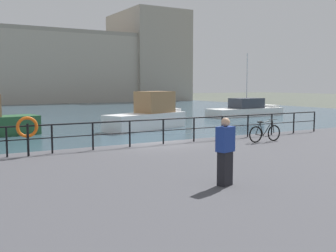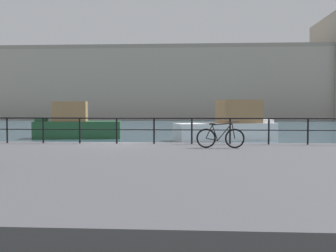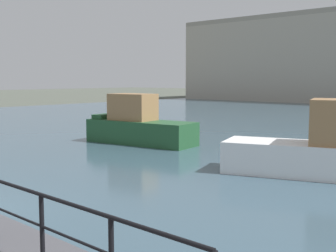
{
  "view_description": "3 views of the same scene",
  "coord_description": "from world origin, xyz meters",
  "px_view_note": "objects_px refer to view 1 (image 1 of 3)",
  "views": [
    {
      "loc": [
        -8.44,
        -15.53,
        3.27
      ],
      "look_at": [
        3.17,
        4.32,
        0.94
      ],
      "focal_mm": 43.53,
      "sensor_mm": 36.0,
      "label": 1
    },
    {
      "loc": [
        3.25,
        -18.22,
        2.31
      ],
      "look_at": [
        1.71,
        5.12,
        1.25
      ],
      "focal_mm": 45.76,
      "sensor_mm": 36.0,
      "label": 2
    },
    {
      "loc": [
        11.76,
        -4.12,
        3.5
      ],
      "look_at": [
        2.22,
        6.29,
        1.99
      ],
      "focal_mm": 47.38,
      "sensor_mm": 36.0,
      "label": 3
    }
  ],
  "objects_px": {
    "moored_green_narrowboat": "(246,110)",
    "moored_white_yacht": "(149,115)",
    "harbor_building": "(23,66)",
    "parked_bicycle": "(265,133)",
    "standing_person": "(225,151)",
    "life_ring_stand": "(27,128)"
  },
  "relations": [
    {
      "from": "moored_green_narrowboat",
      "to": "moored_white_yacht",
      "type": "xyz_separation_m",
      "value": [
        -14.6,
        -5.94,
        0.36
      ]
    },
    {
      "from": "moored_white_yacht",
      "to": "harbor_building",
      "type": "bearing_deg",
      "value": 69.22
    },
    {
      "from": "harbor_building",
      "to": "parked_bicycle",
      "type": "height_order",
      "value": "harbor_building"
    },
    {
      "from": "moored_white_yacht",
      "to": "standing_person",
      "type": "distance_m",
      "value": 20.46
    },
    {
      "from": "moored_green_narrowboat",
      "to": "parked_bicycle",
      "type": "bearing_deg",
      "value": -132.81
    },
    {
      "from": "moored_white_yacht",
      "to": "parked_bicycle",
      "type": "relative_size",
      "value": 4.06
    },
    {
      "from": "harbor_building",
      "to": "moored_green_narrowboat",
      "type": "xyz_separation_m",
      "value": [
        13.61,
        -45.61,
        -6.1
      ]
    },
    {
      "from": "moored_white_yacht",
      "to": "standing_person",
      "type": "relative_size",
      "value": 4.25
    },
    {
      "from": "harbor_building",
      "to": "moored_white_yacht",
      "type": "bearing_deg",
      "value": -91.1
    },
    {
      "from": "harbor_building",
      "to": "life_ring_stand",
      "type": "xyz_separation_m",
      "value": [
        -12.13,
        -63.65,
        -5.04
      ]
    },
    {
      "from": "parked_bicycle",
      "to": "standing_person",
      "type": "distance_m",
      "value": 8.27
    },
    {
      "from": "moored_white_yacht",
      "to": "life_ring_stand",
      "type": "relative_size",
      "value": 5.15
    },
    {
      "from": "life_ring_stand",
      "to": "standing_person",
      "type": "bearing_deg",
      "value": -63.83
    },
    {
      "from": "standing_person",
      "to": "harbor_building",
      "type": "bearing_deg",
      "value": -21.66
    },
    {
      "from": "moored_green_narrowboat",
      "to": "moored_white_yacht",
      "type": "bearing_deg",
      "value": -161.36
    },
    {
      "from": "parked_bicycle",
      "to": "standing_person",
      "type": "xyz_separation_m",
      "value": [
        -6.36,
        -5.26,
        0.47
      ]
    },
    {
      "from": "parked_bicycle",
      "to": "life_ring_stand",
      "type": "xyz_separation_m",
      "value": [
        -9.7,
        1.55,
        0.59
      ]
    },
    {
      "from": "moored_white_yacht",
      "to": "parked_bicycle",
      "type": "bearing_deg",
      "value": -115.71
    },
    {
      "from": "harbor_building",
      "to": "moored_white_yacht",
      "type": "height_order",
      "value": "harbor_building"
    },
    {
      "from": "life_ring_stand",
      "to": "harbor_building",
      "type": "bearing_deg",
      "value": 79.21
    },
    {
      "from": "moored_white_yacht",
      "to": "standing_person",
      "type": "xyz_separation_m",
      "value": [
        -7.8,
        -18.91,
        0.6
      ]
    },
    {
      "from": "harbor_building",
      "to": "standing_person",
      "type": "height_order",
      "value": "harbor_building"
    }
  ]
}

